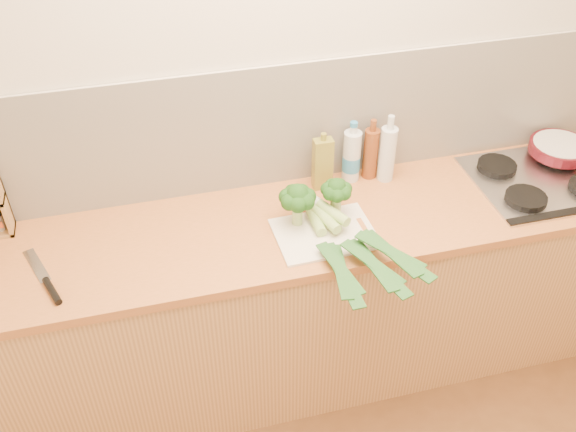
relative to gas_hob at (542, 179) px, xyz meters
name	(u,v)px	position (x,y,z in m)	size (l,w,h in m)	color
room_shell	(296,124)	(-1.02, 0.29, 0.26)	(3.50, 3.50, 3.50)	beige
counter	(312,297)	(-1.02, 0.00, -0.46)	(3.20, 0.62, 0.90)	tan
gas_hob	(542,179)	(0.00, 0.00, 0.00)	(0.58, 0.50, 0.04)	silver
chopping_board	(325,234)	(-1.01, -0.10, -0.01)	(0.38, 0.28, 0.01)	white
broccoli_left	(297,198)	(-1.10, -0.02, 0.12)	(0.14, 0.15, 0.18)	#9BB86B
broccoli_right	(336,191)	(-0.94, -0.01, 0.12)	(0.12, 0.13, 0.17)	#9BB86B
leek_front	(323,235)	(-1.03, -0.14, 0.02)	(0.11, 0.65, 0.04)	white
leek_mid	(337,229)	(-0.97, -0.14, 0.04)	(0.25, 0.67, 0.04)	white
leek_back	(346,222)	(-0.93, -0.13, 0.06)	(0.35, 0.64, 0.04)	white
chefs_knife	(48,284)	(-2.04, -0.12, 0.00)	(0.15, 0.33, 0.03)	silver
skillet	(561,148)	(0.16, 0.14, 0.05)	(0.40, 0.27, 0.05)	#510D14
oil_tin	(323,163)	(-0.93, 0.21, 0.10)	(0.08, 0.05, 0.26)	olive
glass_bottle	(387,153)	(-0.65, 0.20, 0.12)	(0.07, 0.07, 0.31)	silver
amber_bottle	(371,153)	(-0.71, 0.23, 0.10)	(0.06, 0.06, 0.28)	brown
water_bottle	(351,157)	(-0.79, 0.23, 0.09)	(0.08, 0.08, 0.26)	silver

